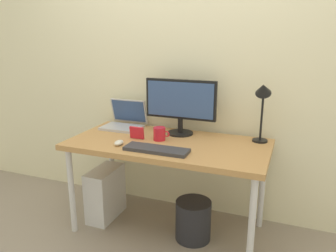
% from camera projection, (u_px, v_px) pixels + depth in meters
% --- Properties ---
extents(ground_plane, '(6.00, 6.00, 0.00)m').
position_uv_depth(ground_plane, '(168.00, 228.00, 2.62)').
color(ground_plane, gray).
extents(back_wall, '(4.40, 0.04, 2.60)m').
position_uv_depth(back_wall, '(187.00, 56.00, 2.65)').
color(back_wall, beige).
rests_on(back_wall, ground_plane).
extents(desk, '(1.44, 0.71, 0.71)m').
position_uv_depth(desk, '(168.00, 150.00, 2.45)').
color(desk, '#B7844C').
rests_on(desk, ground_plane).
extents(monitor, '(0.56, 0.20, 0.43)m').
position_uv_depth(monitor, '(180.00, 103.00, 2.56)').
color(monitor, black).
rests_on(monitor, desk).
extents(laptop, '(0.32, 0.28, 0.22)m').
position_uv_depth(laptop, '(125.00, 120.00, 2.80)').
color(laptop, '#B2B2B7').
rests_on(laptop, desk).
extents(desk_lamp, '(0.11, 0.16, 0.46)m').
position_uv_depth(desk_lamp, '(263.00, 98.00, 2.33)').
color(desk_lamp, black).
rests_on(desk_lamp, desk).
extents(keyboard, '(0.44, 0.14, 0.02)m').
position_uv_depth(keyboard, '(157.00, 149.00, 2.24)').
color(keyboard, '#333338').
rests_on(keyboard, desk).
extents(mouse, '(0.06, 0.09, 0.03)m').
position_uv_depth(mouse, '(119.00, 143.00, 2.36)').
color(mouse, silver).
rests_on(mouse, desk).
extents(coffee_mug, '(0.12, 0.09, 0.10)m').
position_uv_depth(coffee_mug, '(160.00, 134.00, 2.46)').
color(coffee_mug, red).
rests_on(coffee_mug, desk).
extents(photo_frame, '(0.11, 0.03, 0.09)m').
position_uv_depth(photo_frame, '(137.00, 133.00, 2.49)').
color(photo_frame, red).
rests_on(photo_frame, desk).
extents(computer_tower, '(0.18, 0.36, 0.42)m').
position_uv_depth(computer_tower, '(105.00, 193.00, 2.74)').
color(computer_tower, silver).
rests_on(computer_tower, ground_plane).
extents(wastebasket, '(0.26, 0.26, 0.30)m').
position_uv_depth(wastebasket, '(193.00, 220.00, 2.45)').
color(wastebasket, '#232328').
rests_on(wastebasket, ground_plane).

